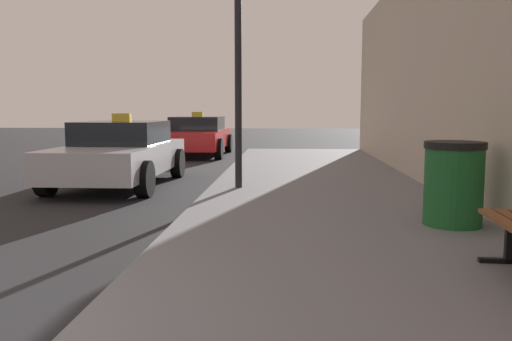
{
  "coord_description": "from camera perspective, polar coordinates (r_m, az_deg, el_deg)",
  "views": [
    {
      "loc": [
        3.38,
        -2.13,
        1.51
      ],
      "look_at": [
        2.96,
        4.77,
        0.7
      ],
      "focal_mm": 36.69,
      "sensor_mm": 36.0,
      "label": 1
    }
  ],
  "objects": [
    {
      "name": "trash_bin",
      "position": [
        6.55,
        20.73,
        -1.31
      ],
      "size": [
        0.7,
        0.7,
        0.99
      ],
      "color": "#195926",
      "rests_on": "sidewalk"
    },
    {
      "name": "car_silver",
      "position": [
        10.73,
        -14.59,
        1.86
      ],
      "size": [
        1.96,
        4.22,
        1.43
      ],
      "rotation": [
        0.0,
        0.0,
        3.14
      ],
      "color": "#B7B7BF",
      "rests_on": "ground_plane"
    },
    {
      "name": "car_red",
      "position": [
        17.36,
        -6.46,
        3.79
      ],
      "size": [
        2.02,
        4.15,
        1.43
      ],
      "rotation": [
        0.0,
        0.0,
        3.14
      ],
      "color": "red",
      "rests_on": "ground_plane"
    },
    {
      "name": "street_lamp",
      "position": [
        9.25,
        -1.99,
        18.08
      ],
      "size": [
        0.36,
        0.36,
        4.71
      ],
      "color": "black",
      "rests_on": "sidewalk"
    }
  ]
}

